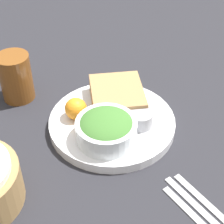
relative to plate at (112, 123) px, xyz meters
The scene contains 10 objects.
ground_plane 0.01m from the plate, ahead, with size 4.00×4.00×0.00m, color #232328.
plate is the anchor object (origin of this frame).
sandwich 0.06m from the plate, 24.31° to the right, with size 0.13×0.12×0.04m.
salad_bowl 0.07m from the plate, 156.51° to the left, with size 0.12×0.12×0.05m.
dressing_cup 0.07m from the plate, 118.69° to the right, with size 0.05×0.05×0.03m, color #99999E.
orange_wedge 0.08m from the plate, 71.85° to the left, with size 0.05×0.05×0.05m, color orange.
drink_glass 0.24m from the plate, 51.96° to the left, with size 0.07×0.07×0.11m, color brown.
fork 0.28m from the plate, 153.26° to the right, with size 0.19×0.01×0.01m, color #B2B2B7.
knife 0.27m from the plate, 157.01° to the right, with size 0.20×0.01×0.01m, color #B2B2B7.
spoon 0.28m from the plate, 160.77° to the right, with size 0.17×0.01×0.01m, color #B2B2B7.
Camera 1 is at (-0.57, 0.13, 0.54)m, focal length 60.00 mm.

